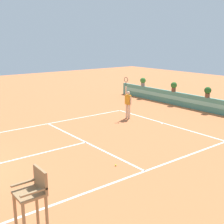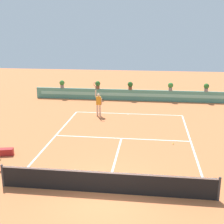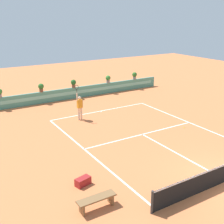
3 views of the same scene
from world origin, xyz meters
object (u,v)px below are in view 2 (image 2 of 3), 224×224
Objects in this scene: potted_plant_far_right at (206,87)px; potted_plant_left at (98,84)px; tennis_player at (99,103)px; potted_plant_far_left at (62,84)px; potted_plant_centre at (130,85)px; tennis_ball_near_baseline at (173,144)px; potted_plant_right at (171,86)px; gear_bag at (6,152)px.

potted_plant_left is (-9.68, 0.00, 0.00)m from potted_plant_far_right.
tennis_player reaches higher than potted_plant_far_left.
potted_plant_far_right is at bearing 0.00° from potted_plant_centre.
potted_plant_far_right is at bearing 32.00° from tennis_player.
tennis_ball_near_baseline is 0.09× the size of potted_plant_far_right.
tennis_player reaches higher than potted_plant_right.
potted_plant_left reaches higher than gear_bag.
potted_plant_far_right is 1.00× the size of potted_plant_left.
potted_plant_far_left is 1.00× the size of potted_plant_left.
potted_plant_right is (3.60, 0.00, 0.00)m from potted_plant_centre.
tennis_player is 3.57× the size of potted_plant_left.
gear_bag is at bearing -114.74° from tennis_player.
tennis_player is 3.57× the size of potted_plant_centre.
potted_plant_left is at bearing 78.85° from gear_bag.
potted_plant_far_left is 6.35m from potted_plant_centre.
tennis_player is at bearing -135.82° from potted_plant_right.
potted_plant_far_right is at bearing 0.00° from potted_plant_far_left.
potted_plant_far_left is (-9.60, 10.57, 1.38)m from tennis_ball_near_baseline.
potted_plant_left is (-6.22, 10.57, 1.38)m from tennis_ball_near_baseline.
potted_plant_far_right is at bearing 47.15° from gear_bag.
potted_plant_far_left is at bearing 180.00° from potted_plant_centre.
potted_plant_right is at bearing 0.00° from potted_plant_left.
potted_plant_far_left and potted_plant_left have the same top height.
potted_plant_left is 6.58m from potted_plant_right.
tennis_ball_near_baseline is at bearing -44.51° from tennis_player.
tennis_ball_near_baseline is 0.09× the size of potted_plant_right.
potted_plant_far_right is (12.29, 13.24, 1.23)m from gear_bag.
potted_plant_far_left is (-0.77, 13.24, 1.23)m from gear_bag.
tennis_player is 3.57× the size of potted_plant_far_left.
potted_plant_far_right and potted_plant_centre have the same top height.
potted_plant_right is at bearing 180.00° from potted_plant_far_right.
tennis_player is at bearing -79.65° from potted_plant_left.
gear_bag is 0.97× the size of potted_plant_far_right.
potted_plant_right is (0.36, 10.57, 1.38)m from tennis_ball_near_baseline.
tennis_player is 38.01× the size of tennis_ball_near_baseline.
tennis_player reaches higher than gear_bag.
gear_bag is 10.29× the size of tennis_ball_near_baseline.
gear_bag is 8.65m from tennis_player.
potted_plant_centre and potted_plant_left have the same top height.
tennis_player is 7.80m from potted_plant_right.
tennis_player reaches higher than tennis_ball_near_baseline.
potted_plant_left reaches higher than tennis_ball_near_baseline.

